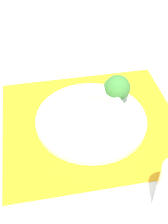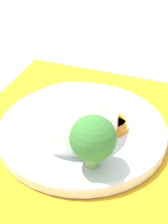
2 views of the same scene
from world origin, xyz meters
name	(u,v)px [view 1 (image 1 of 2)]	position (x,y,z in m)	size (l,w,h in m)	color
ground_plane	(91,123)	(0.00, 0.00, 0.00)	(4.00, 4.00, 0.00)	white
placemat	(91,123)	(0.00, 0.00, 0.00)	(0.48, 0.43, 0.00)	orange
plate	(91,119)	(0.00, 0.00, 0.02)	(0.30, 0.30, 0.02)	silver
bowl	(95,114)	(0.01, -0.02, 0.05)	(0.16, 0.16, 0.06)	white
broccoli_floret	(117,88)	(0.08, 0.05, 0.07)	(0.07, 0.07, 0.09)	#84AD5B
carrot_slice_near	(81,105)	(-0.02, 0.05, 0.02)	(0.05, 0.05, 0.01)	orange
carrot_slice_middle	(76,107)	(-0.03, 0.04, 0.02)	(0.05, 0.05, 0.01)	orange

